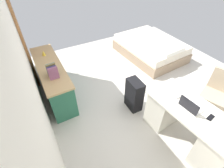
# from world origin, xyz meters

# --- Properties ---
(ground_plane) EXTENTS (5.61, 5.61, 0.00)m
(ground_plane) POSITION_xyz_m (0.00, 0.00, 0.00)
(ground_plane) COLOR beige
(wall_back) EXTENTS (4.61, 0.10, 2.77)m
(wall_back) POSITION_xyz_m (0.00, 2.04, 1.38)
(wall_back) COLOR white
(wall_back) RESTS_ON ground_plane
(door_wooden) EXTENTS (0.88, 0.05, 2.04)m
(door_wooden) POSITION_xyz_m (1.76, 1.96, 1.02)
(door_wooden) COLOR #936038
(door_wooden) RESTS_ON ground_plane
(desk) EXTENTS (1.49, 0.78, 0.74)m
(desk) POSITION_xyz_m (-1.34, 0.02, 0.39)
(desk) COLOR silver
(desk) RESTS_ON ground_plane
(office_chair) EXTENTS (0.59, 0.59, 0.94)m
(office_chair) POSITION_xyz_m (-1.15, -0.89, 0.42)
(office_chair) COLOR black
(office_chair) RESTS_ON ground_plane
(credenza) EXTENTS (1.80, 0.48, 0.76)m
(credenza) POSITION_xyz_m (0.89, 1.65, 0.38)
(credenza) COLOR #28664C
(credenza) RESTS_ON ground_plane
(bed) EXTENTS (1.98, 1.51, 0.58)m
(bed) POSITION_xyz_m (1.15, -1.23, 0.24)
(bed) COLOR gray
(bed) RESTS_ON ground_plane
(suitcase_black) EXTENTS (0.37, 0.23, 0.68)m
(suitcase_black) POSITION_xyz_m (-0.31, 0.36, 0.34)
(suitcase_black) COLOR black
(suitcase_black) RESTS_ON ground_plane
(laptop) EXTENTS (0.33, 0.25, 0.21)m
(laptop) POSITION_xyz_m (-1.27, 0.07, 0.79)
(laptop) COLOR silver
(laptop) RESTS_ON desk
(computer_mouse) EXTENTS (0.07, 0.10, 0.03)m
(computer_mouse) POSITION_xyz_m (-1.01, 0.05, 0.75)
(computer_mouse) COLOR white
(computer_mouse) RESTS_ON desk
(cell_phone_near_laptop) EXTENTS (0.09, 0.15, 0.01)m
(cell_phone_near_laptop) POSITION_xyz_m (-1.54, -0.07, 0.74)
(cell_phone_near_laptop) COLOR black
(cell_phone_near_laptop) RESTS_ON desk
(book_row) EXTENTS (0.24, 0.17, 0.24)m
(book_row) POSITION_xyz_m (0.49, 1.66, 0.86)
(book_row) COLOR #804B6D
(book_row) RESTS_ON credenza
(figurine_small) EXTENTS (0.08, 0.08, 0.11)m
(figurine_small) POSITION_xyz_m (1.32, 1.66, 0.81)
(figurine_small) COLOR gold
(figurine_small) RESTS_ON credenza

